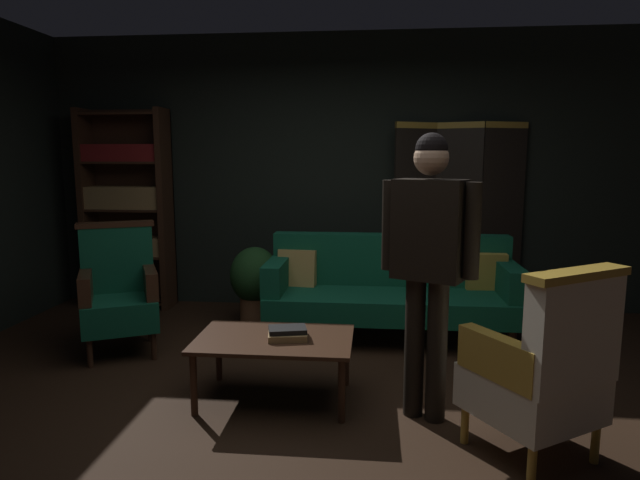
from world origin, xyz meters
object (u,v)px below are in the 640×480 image
object	(u,v)px
bookshelf	(127,206)
potted_plant	(255,281)
armchair_wing_left	(119,292)
armchair_gilt_accent	(543,369)
coffee_table	(274,344)
book_black_cloth	(287,330)
velvet_couch	(390,286)
standing_figure	(429,251)
folding_screen	(458,216)
book_tan_leather	(288,335)

from	to	relation	value
bookshelf	potted_plant	xyz separation A→B (m)	(1.46, -0.58, -0.64)
armchair_wing_left	potted_plant	xyz separation A→B (m)	(0.94, 0.75, -0.06)
armchair_gilt_accent	potted_plant	distance (m)	2.85
armchair_gilt_accent	potted_plant	xyz separation A→B (m)	(-1.96, 2.07, -0.06)
coffee_table	book_black_cloth	xyz separation A→B (m)	(0.09, -0.01, 0.10)
bookshelf	velvet_couch	size ratio (longest dim) A/B	0.97
coffee_table	velvet_couch	bearing A→B (deg)	59.98
bookshelf	armchair_wing_left	world-z (taller)	bookshelf
bookshelf	potted_plant	distance (m)	1.70
armchair_wing_left	standing_figure	size ratio (longest dim) A/B	0.61
bookshelf	armchair_wing_left	xyz separation A→B (m)	(0.52, -1.32, -0.57)
armchair_gilt_accent	folding_screen	bearing A→B (deg)	90.85
coffee_table	potted_plant	xyz separation A→B (m)	(-0.46, 1.51, 0.05)
folding_screen	standing_figure	world-z (taller)	folding_screen
bookshelf	standing_figure	world-z (taller)	bookshelf
velvet_couch	coffee_table	xyz separation A→B (m)	(-0.78, -1.34, -0.08)
potted_plant	book_black_cloth	xyz separation A→B (m)	(0.55, -1.52, 0.05)
armchair_wing_left	standing_figure	bearing A→B (deg)	-21.22
bookshelf	velvet_couch	distance (m)	2.87
standing_figure	potted_plant	bearing A→B (deg)	130.23
coffee_table	standing_figure	world-z (taller)	standing_figure
folding_screen	armchair_gilt_accent	xyz separation A→B (m)	(0.04, -2.72, -0.50)
potted_plant	book_black_cloth	size ratio (longest dim) A/B	3.15
armchair_wing_left	book_tan_leather	bearing A→B (deg)	-27.34
armchair_gilt_accent	potted_plant	world-z (taller)	armchair_gilt_accent
bookshelf	potted_plant	bearing A→B (deg)	-21.48
folding_screen	bookshelf	distance (m)	3.38
bookshelf	potted_plant	world-z (taller)	bookshelf
book_black_cloth	bookshelf	bearing A→B (deg)	133.82
armchair_wing_left	book_black_cloth	xyz separation A→B (m)	(1.49, -0.77, -0.01)
folding_screen	standing_figure	distance (m)	2.37
bookshelf	coffee_table	distance (m)	2.92
velvet_couch	potted_plant	size ratio (longest dim) A/B	2.83
coffee_table	armchair_gilt_accent	world-z (taller)	armchair_gilt_accent
bookshelf	coffee_table	bearing A→B (deg)	-47.33
folding_screen	armchair_gilt_accent	bearing A→B (deg)	-89.15
book_black_cloth	book_tan_leather	bearing A→B (deg)	0.00
velvet_couch	potted_plant	bearing A→B (deg)	172.32
coffee_table	book_black_cloth	bearing A→B (deg)	-5.77
velvet_couch	coffee_table	bearing A→B (deg)	-120.02
bookshelf	velvet_couch	xyz separation A→B (m)	(2.70, -0.74, -0.61)
coffee_table	potted_plant	distance (m)	1.58
velvet_couch	armchair_wing_left	size ratio (longest dim) A/B	2.04
bookshelf	standing_figure	xyz separation A→B (m)	(2.87, -2.24, -0.04)
velvet_couch	book_tan_leather	bearing A→B (deg)	-117.00
standing_figure	potted_plant	xyz separation A→B (m)	(-1.40, 1.66, -0.60)
coffee_table	book_tan_leather	size ratio (longest dim) A/B	4.09
armchair_gilt_accent	book_black_cloth	size ratio (longest dim) A/B	4.38
book_tan_leather	bookshelf	bearing A→B (deg)	133.82
potted_plant	bookshelf	bearing A→B (deg)	158.52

